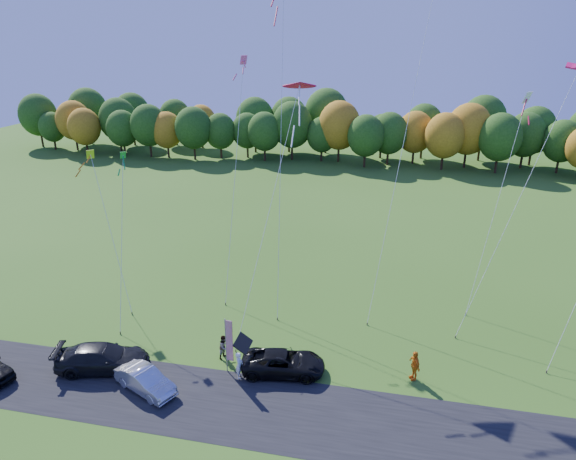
% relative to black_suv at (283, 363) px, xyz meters
% --- Properties ---
extents(ground, '(160.00, 160.00, 0.00)m').
position_rel_black_suv_xyz_m(ground, '(-1.09, 0.39, -0.71)').
color(ground, '#2E5616').
extents(asphalt_strip, '(90.00, 6.00, 0.01)m').
position_rel_black_suv_xyz_m(asphalt_strip, '(-1.09, -3.61, -0.71)').
color(asphalt_strip, black).
rests_on(asphalt_strip, ground).
extents(tree_line, '(116.00, 12.00, 10.00)m').
position_rel_black_suv_xyz_m(tree_line, '(-1.09, 55.39, -0.71)').
color(tree_line, '#1E4711').
rests_on(tree_line, ground).
extents(black_suv, '(5.42, 3.09, 1.42)m').
position_rel_black_suv_xyz_m(black_suv, '(0.00, 0.00, 0.00)').
color(black_suv, black).
rests_on(black_suv, ground).
extents(silver_sedan, '(4.36, 3.02, 1.36)m').
position_rel_black_suv_xyz_m(silver_sedan, '(-7.55, -3.37, -0.03)').
color(silver_sedan, silver).
rests_on(silver_sedan, ground).
extents(dark_truck_a, '(6.10, 3.70, 1.65)m').
position_rel_black_suv_xyz_m(dark_truck_a, '(-11.09, -2.07, 0.11)').
color(dark_truck_a, black).
rests_on(dark_truck_a, ground).
extents(person_tailgate_a, '(0.49, 0.68, 1.73)m').
position_rel_black_suv_xyz_m(person_tailgate_a, '(-2.52, -1.02, 0.15)').
color(person_tailgate_a, white).
rests_on(person_tailgate_a, ground).
extents(person_tailgate_b, '(0.86, 0.96, 1.61)m').
position_rel_black_suv_xyz_m(person_tailgate_b, '(-4.08, 0.73, 0.09)').
color(person_tailgate_b, gray).
rests_on(person_tailgate_b, ground).
extents(person_east, '(0.94, 1.23, 1.94)m').
position_rel_black_suv_xyz_m(person_east, '(7.88, 1.06, 0.26)').
color(person_east, orange).
rests_on(person_east, ground).
extents(feather_flag, '(0.50, 0.12, 3.74)m').
position_rel_black_suv_xyz_m(feather_flag, '(-3.27, -0.63, 1.57)').
color(feather_flag, '#999999').
rests_on(feather_flag, ground).
extents(kite_delta_blue, '(3.63, 12.66, 26.11)m').
position_rel_black_suv_xyz_m(kite_delta_blue, '(-2.84, 11.91, 12.11)').
color(kite_delta_blue, '#4C3F33').
rests_on(kite_delta_blue, ground).
extents(kite_parafoil_orange, '(6.05, 13.34, 32.23)m').
position_rel_black_suv_xyz_m(kite_parafoil_orange, '(6.74, 13.02, 15.20)').
color(kite_parafoil_orange, '#4C3F33').
rests_on(kite_parafoil_orange, ground).
extents(kite_delta_red, '(3.61, 10.58, 17.71)m').
position_rel_black_suv_xyz_m(kite_delta_red, '(-2.35, 6.44, 7.88)').
color(kite_delta_red, '#4C3F33').
rests_on(kite_delta_red, ground).
extents(kite_parafoil_rainbow, '(8.50, 7.86, 18.22)m').
position_rel_black_suv_xyz_m(kite_parafoil_rainbow, '(14.16, 9.88, 8.21)').
color(kite_parafoil_rainbow, '#4C3F33').
rests_on(kite_parafoil_rainbow, ground).
extents(kite_diamond_yellow, '(5.40, 5.36, 11.66)m').
position_rel_black_suv_xyz_m(kite_diamond_yellow, '(-15.03, 6.81, 4.86)').
color(kite_diamond_yellow, '#4C3F33').
rests_on(kite_diamond_yellow, ground).
extents(kite_diamond_green, '(2.06, 6.29, 11.91)m').
position_rel_black_suv_xyz_m(kite_diamond_green, '(-12.93, 4.74, 5.12)').
color(kite_diamond_green, '#4C3F33').
rests_on(kite_diamond_green, ground).
extents(kite_diamond_white, '(3.74, 6.11, 16.20)m').
position_rel_black_suv_xyz_m(kite_diamond_white, '(13.32, 12.35, 7.10)').
color(kite_diamond_white, '#4C3F33').
rests_on(kite_diamond_white, ground).
extents(kite_diamond_pink, '(1.22, 8.62, 18.44)m').
position_rel_black_suv_xyz_m(kite_diamond_pink, '(-6.45, 11.39, 8.48)').
color(kite_diamond_pink, '#4C3F33').
rests_on(kite_diamond_pink, ground).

